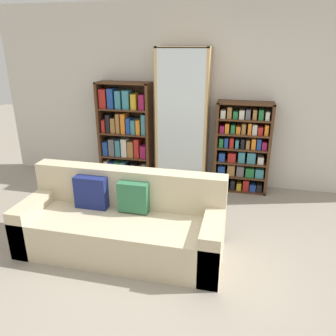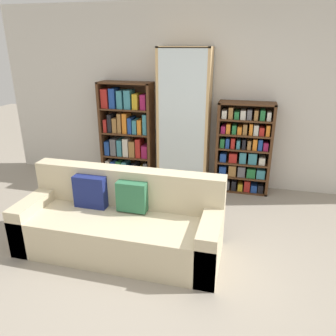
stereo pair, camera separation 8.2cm
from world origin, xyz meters
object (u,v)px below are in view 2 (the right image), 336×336
object	(u,v)px
couch	(120,224)
bookshelf_left	(127,135)
wine_bottle	(209,205)
display_cabinet	(184,121)
bookshelf_right	(244,150)

from	to	relation	value
couch	bookshelf_left	world-z (taller)	bookshelf_left
couch	wine_bottle	xyz separation A→B (m)	(0.83, 0.98, -0.15)
couch	display_cabinet	distance (m)	2.05
bookshelf_left	bookshelf_right	bearing A→B (deg)	0.02
display_cabinet	wine_bottle	world-z (taller)	display_cabinet
bookshelf_right	display_cabinet	bearing A→B (deg)	-179.01
couch	bookshelf_right	bearing A→B (deg)	57.77
display_cabinet	bookshelf_right	size ratio (longest dim) A/B	1.55
couch	display_cabinet	bearing A→B (deg)	81.08
couch	bookshelf_left	size ratio (longest dim) A/B	1.36
couch	bookshelf_left	distance (m)	2.06
display_cabinet	bookshelf_right	distance (m)	0.98
wine_bottle	couch	bearing A→B (deg)	-130.24
bookshelf_right	couch	bearing A→B (deg)	-122.23
bookshelf_left	bookshelf_right	size ratio (longest dim) A/B	1.17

